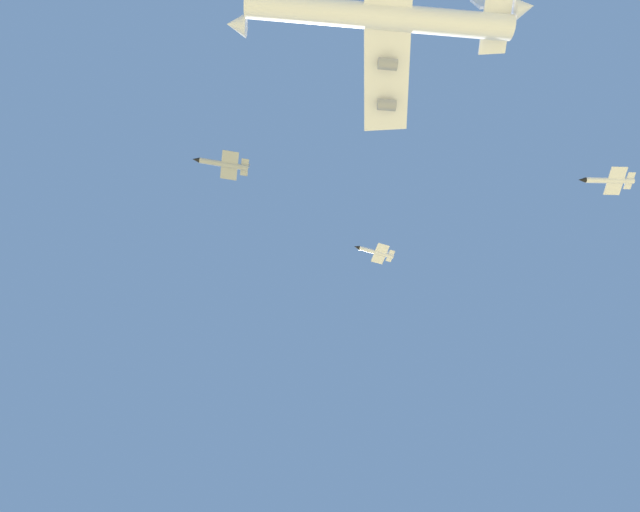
{
  "coord_description": "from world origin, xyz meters",
  "views": [
    {
      "loc": [
        26.77,
        70.72,
        3.71
      ],
      "look_at": [
        4.53,
        34.62,
        79.72
      ],
      "focal_mm": 29.5,
      "sensor_mm": 36.0,
      "label": 1
    }
  ],
  "objects_px": {
    "chase_jet_left_wing": "(224,164)",
    "chase_jet_right_wing": "(376,252)",
    "chase_jet_lead": "(609,181)",
    "carrier_jet": "(385,16)"
  },
  "relations": [
    {
      "from": "carrier_jet",
      "to": "chase_jet_lead",
      "type": "height_order",
      "value": "carrier_jet"
    },
    {
      "from": "chase_jet_left_wing",
      "to": "chase_jet_right_wing",
      "type": "xyz_separation_m",
      "value": [
        -62.82,
        -13.78,
        32.18
      ]
    },
    {
      "from": "carrier_jet",
      "to": "chase_jet_right_wing",
      "type": "bearing_deg",
      "value": -89.81
    },
    {
      "from": "chase_jet_lead",
      "to": "chase_jet_right_wing",
      "type": "bearing_deg",
      "value": -36.47
    },
    {
      "from": "chase_jet_lead",
      "to": "chase_jet_right_wing",
      "type": "xyz_separation_m",
      "value": [
        27.92,
        -64.83,
        33.61
      ]
    },
    {
      "from": "chase_jet_left_wing",
      "to": "chase_jet_lead",
      "type": "bearing_deg",
      "value": 172.52
    },
    {
      "from": "chase_jet_lead",
      "to": "chase_jet_left_wing",
      "type": "bearing_deg",
      "value": 0.86
    },
    {
      "from": "chase_jet_left_wing",
      "to": "chase_jet_right_wing",
      "type": "distance_m",
      "value": 71.92
    },
    {
      "from": "carrier_jet",
      "to": "chase_jet_left_wing",
      "type": "relative_size",
      "value": 4.47
    },
    {
      "from": "carrier_jet",
      "to": "chase_jet_right_wing",
      "type": "height_order",
      "value": "chase_jet_right_wing"
    }
  ]
}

